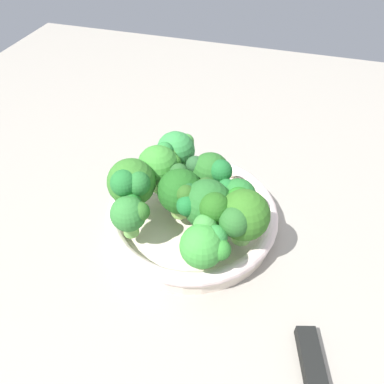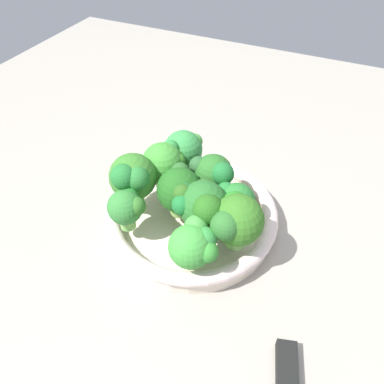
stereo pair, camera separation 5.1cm
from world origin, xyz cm
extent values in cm
cube|color=#9C9589|center=(0.00, 0.00, -1.25)|extent=(130.00, 130.00, 2.50)
cylinder|color=#F0DDC5|center=(-1.21, 1.42, 0.82)|extent=(23.49, 23.49, 1.63)
torus|color=silver|center=(-1.21, 1.42, 2.63)|extent=(24.47, 24.47, 2.00)
cylinder|color=#87B458|center=(-0.03, 2.79, 4.66)|extent=(2.79, 2.79, 2.07)
sphere|color=#1F5C1C|center=(-0.03, 2.79, 7.69)|extent=(6.11, 6.11, 6.11)
sphere|color=#275A25|center=(0.75, 0.94, 9.18)|extent=(2.56, 2.56, 2.56)
sphere|color=#1D5724|center=(-1.35, 3.90, 9.04)|extent=(2.45, 2.45, 2.45)
sphere|color=#2A5A1C|center=(-1.39, 4.61, 9.19)|extent=(2.47, 2.47, 2.47)
cylinder|color=#85C355|center=(-5.08, 10.27, 4.47)|extent=(1.90, 1.90, 1.68)
sphere|color=green|center=(-5.08, 10.27, 7.04)|extent=(5.33, 5.33, 5.33)
sphere|color=#408D3B|center=(-4.83, 8.13, 8.16)|extent=(2.93, 2.93, 2.93)
sphere|color=#32862E|center=(-7.26, 10.38, 7.34)|extent=(2.56, 2.56, 2.56)
sphere|color=#2F8638|center=(-6.34, 9.18, 7.83)|extent=(2.97, 2.97, 2.97)
cylinder|color=#94C75F|center=(-7.42, 0.98, 4.50)|extent=(2.79, 2.79, 1.74)
sphere|color=#28732D|center=(-7.42, 0.98, 7.00)|extent=(5.02, 5.02, 5.02)
sphere|color=#346926|center=(-5.98, 2.05, 7.54)|extent=(2.52, 2.52, 2.52)
sphere|color=#216E2E|center=(-5.75, 0.72, 7.91)|extent=(2.57, 2.57, 2.57)
cylinder|color=#83C969|center=(4.46, -0.95, 4.82)|extent=(2.47, 2.47, 2.39)
sphere|color=#3C8E32|center=(4.46, -0.95, 7.97)|extent=(5.99, 5.99, 5.99)
sphere|color=#307D3A|center=(5.97, 0.62, 8.33)|extent=(2.90, 2.90, 2.90)
sphere|color=#2C8337|center=(4.22, -3.02, 9.18)|extent=(2.63, 2.63, 2.63)
sphere|color=#358126|center=(2.64, -1.75, 8.39)|extent=(2.52, 2.52, 2.52)
cylinder|color=#84C24C|center=(-2.79, -2.23, 4.77)|extent=(2.73, 2.73, 2.28)
sphere|color=#296625|center=(-2.79, -2.23, 7.68)|extent=(5.46, 5.46, 5.46)
sphere|color=#28582C|center=(-0.63, -1.97, 8.54)|extent=(2.62, 2.62, 2.62)
sphere|color=#1D692D|center=(-4.42, -1.33, 8.88)|extent=(3.23, 3.23, 3.23)
cylinder|color=#91BF5E|center=(-4.04, 4.15, 4.67)|extent=(1.89, 1.89, 2.09)
sphere|color=#276728|center=(-4.04, 4.15, 7.80)|extent=(6.42, 6.42, 6.42)
sphere|color=#1B6A2C|center=(-1.90, 5.81, 8.49)|extent=(2.74, 2.74, 2.74)
sphere|color=#2A5A20|center=(-3.40, 2.50, 8.91)|extent=(2.79, 2.79, 2.79)
sphere|color=#25601A|center=(-5.42, 6.00, 9.35)|extent=(3.79, 3.79, 3.79)
cylinder|color=#7EB45A|center=(3.41, -5.51, 4.68)|extent=(1.91, 1.91, 2.10)
sphere|color=#348B40|center=(3.41, -5.51, 7.61)|extent=(5.79, 5.79, 5.79)
sphere|color=#40882E|center=(3.50, -3.74, 8.14)|extent=(2.88, 2.88, 2.88)
sphere|color=#419239|center=(2.32, -7.22, 8.26)|extent=(2.47, 2.47, 2.47)
cylinder|color=#7DB75B|center=(-8.92, 5.05, 4.85)|extent=(2.48, 2.48, 2.44)
sphere|color=#337021|center=(-8.92, 5.05, 8.16)|extent=(6.44, 6.44, 6.44)
sphere|color=#277920|center=(-7.86, 3.16, 8.49)|extent=(3.56, 3.56, 3.56)
sphere|color=#2A6628|center=(-8.12, 7.14, 8.95)|extent=(3.70, 3.70, 3.70)
cylinder|color=#9DD567|center=(6.50, 3.70, 4.95)|extent=(2.36, 2.36, 2.65)
sphere|color=#357728|center=(6.50, 3.70, 8.38)|extent=(6.48, 6.48, 6.48)
sphere|color=#28732F|center=(5.00, 4.87, 9.58)|extent=(3.33, 3.33, 3.33)
sphere|color=#216F2D|center=(6.54, 5.57, 9.87)|extent=(3.51, 3.51, 3.51)
cylinder|color=#78BF59|center=(5.12, 8.16, 4.70)|extent=(2.06, 2.06, 2.14)
sphere|color=#317A32|center=(5.12, 8.16, 7.27)|extent=(4.63, 4.63, 4.63)
sphere|color=#237728|center=(5.36, 6.69, 7.86)|extent=(2.73, 2.73, 2.73)
sphere|color=#306C26|center=(3.62, 7.87, 7.81)|extent=(2.53, 2.53, 2.53)
sphere|color=#326D32|center=(5.31, 6.46, 7.84)|extent=(2.23, 2.23, 2.23)
camera|label=1|loc=(-11.79, 36.70, 41.69)|focal=35.06mm
camera|label=2|loc=(-16.54, 34.92, 41.69)|focal=35.06mm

